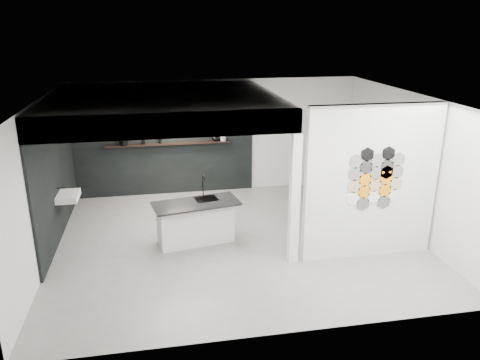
% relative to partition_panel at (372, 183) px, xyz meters
% --- Properties ---
extents(floor, '(7.00, 6.00, 0.01)m').
position_rel_partition_panel_xyz_m(floor, '(-2.23, 1.00, -1.40)').
color(floor, slate).
extents(partition_panel, '(2.45, 0.15, 2.80)m').
position_rel_partition_panel_xyz_m(partition_panel, '(0.00, 0.00, 0.00)').
color(partition_panel, silver).
rests_on(partition_panel, floor).
extents(bay_clad_back, '(4.40, 0.04, 2.35)m').
position_rel_partition_panel_xyz_m(bay_clad_back, '(-3.52, 3.97, -0.22)').
color(bay_clad_back, black).
rests_on(bay_clad_back, floor).
extents(bay_clad_left, '(0.04, 4.00, 2.35)m').
position_rel_partition_panel_xyz_m(bay_clad_left, '(-5.70, 2.00, -0.22)').
color(bay_clad_left, black).
rests_on(bay_clad_left, floor).
extents(bulkhead, '(4.40, 4.00, 0.40)m').
position_rel_partition_panel_xyz_m(bulkhead, '(-3.52, 2.00, 1.15)').
color(bulkhead, silver).
rests_on(bulkhead, corner_column).
extents(corner_column, '(0.16, 0.16, 2.35)m').
position_rel_partition_panel_xyz_m(corner_column, '(-1.41, 0.00, -0.22)').
color(corner_column, silver).
rests_on(corner_column, floor).
extents(fascia_beam, '(4.40, 0.16, 0.40)m').
position_rel_partition_panel_xyz_m(fascia_beam, '(-3.52, 0.08, 1.15)').
color(fascia_beam, silver).
rests_on(fascia_beam, corner_column).
extents(wall_basin, '(0.40, 0.60, 0.12)m').
position_rel_partition_panel_xyz_m(wall_basin, '(-5.46, 1.80, -0.55)').
color(wall_basin, silver).
rests_on(wall_basin, bay_clad_left).
extents(display_shelf, '(3.00, 0.15, 0.04)m').
position_rel_partition_panel_xyz_m(display_shelf, '(-3.43, 3.87, -0.10)').
color(display_shelf, black).
rests_on(display_shelf, bay_clad_back).
extents(kitchen_island, '(1.72, 1.00, 1.30)m').
position_rel_partition_panel_xyz_m(kitchen_island, '(-3.04, 1.07, -0.96)').
color(kitchen_island, silver).
rests_on(kitchen_island, floor).
extents(stockpot, '(0.23, 0.23, 0.15)m').
position_rel_partition_panel_xyz_m(stockpot, '(-4.46, 3.87, -0.00)').
color(stockpot, black).
rests_on(stockpot, display_shelf).
extents(kettle, '(0.18, 0.18, 0.14)m').
position_rel_partition_panel_xyz_m(kettle, '(-2.27, 3.87, -0.01)').
color(kettle, black).
rests_on(kettle, display_shelf).
extents(glass_bowl, '(0.16, 0.16, 0.10)m').
position_rel_partition_panel_xyz_m(glass_bowl, '(-2.08, 3.87, -0.03)').
color(glass_bowl, gray).
rests_on(glass_bowl, display_shelf).
extents(glass_vase, '(0.11, 0.11, 0.13)m').
position_rel_partition_panel_xyz_m(glass_vase, '(-2.08, 3.87, -0.02)').
color(glass_vase, gray).
rests_on(glass_vase, display_shelf).
extents(bottle_dark, '(0.07, 0.07, 0.17)m').
position_rel_partition_panel_xyz_m(bottle_dark, '(-3.61, 3.87, 0.00)').
color(bottle_dark, black).
rests_on(bottle_dark, display_shelf).
extents(utensil_cup, '(0.10, 0.10, 0.10)m').
position_rel_partition_panel_xyz_m(utensil_cup, '(-4.00, 3.87, -0.03)').
color(utensil_cup, black).
rests_on(utensil_cup, display_shelf).
extents(hex_tile_cluster, '(1.04, 0.02, 1.16)m').
position_rel_partition_panel_xyz_m(hex_tile_cluster, '(0.03, -0.09, 0.10)').
color(hex_tile_cluster, white).
rests_on(hex_tile_cluster, partition_panel).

